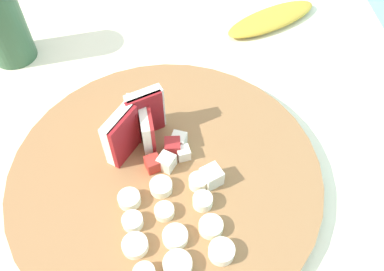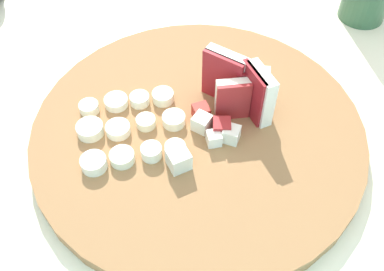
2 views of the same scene
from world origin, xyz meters
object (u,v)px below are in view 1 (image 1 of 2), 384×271
banana_slice_rows (173,225)px  banana_peel (272,19)px  cutting_board (166,173)px  apple_wedge_fan (134,125)px  apple_dice_pile (181,159)px  small_jar (3,26)px

banana_slice_rows → banana_peel: banana_slice_rows is taller
cutting_board → apple_wedge_fan: (-0.05, -0.04, 0.04)m
cutting_board → apple_wedge_fan: bearing=-143.1°
apple_dice_pile → cutting_board: bearing=-68.6°
apple_dice_pile → banana_peel: (-0.30, 0.17, -0.02)m
apple_wedge_fan → banana_peel: bearing=139.4°
apple_wedge_fan → banana_slice_rows: size_ratio=0.63×
apple_wedge_fan → banana_peel: 0.34m
banana_peel → apple_wedge_fan: bearing=-40.6°
banana_peel → cutting_board: bearing=-31.3°
banana_peel → small_jar: small_jar is taller
banana_slice_rows → banana_peel: (-0.38, 0.18, -0.02)m
apple_wedge_fan → banana_peel: (-0.26, 0.22, -0.04)m
apple_dice_pile → small_jar: (-0.23, -0.26, 0.03)m
apple_dice_pile → banana_slice_rows: bearing=-7.7°
cutting_board → banana_slice_rows: (0.08, 0.01, 0.02)m
banana_slice_rows → small_jar: size_ratio=1.08×
cutting_board → small_jar: small_jar is taller
cutting_board → apple_wedge_fan: apple_wedge_fan is taller
cutting_board → small_jar: bearing=-135.5°
small_jar → cutting_board: bearing=44.5°
apple_dice_pile → small_jar: small_jar is taller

